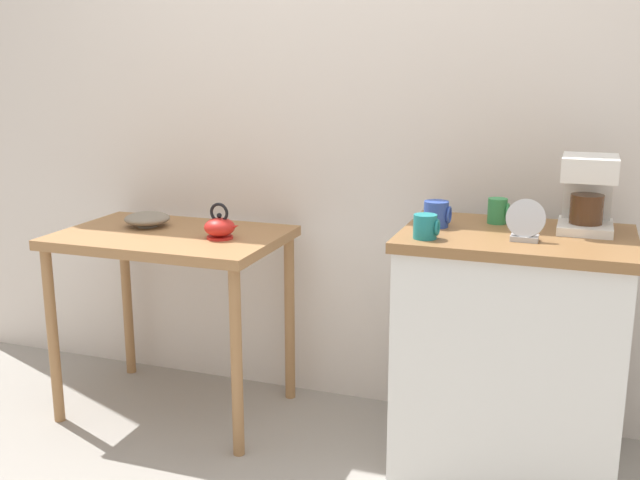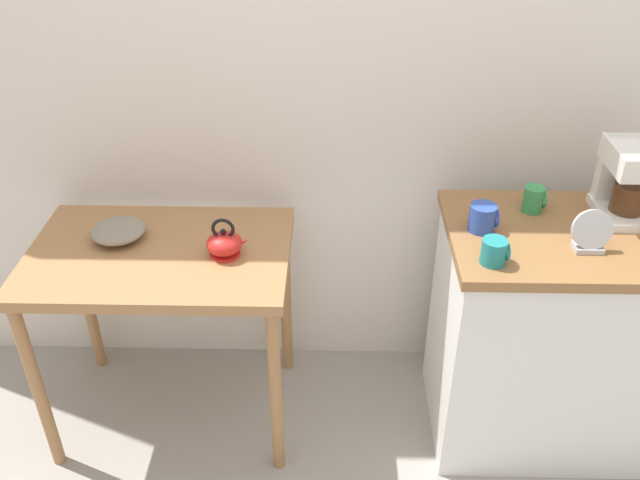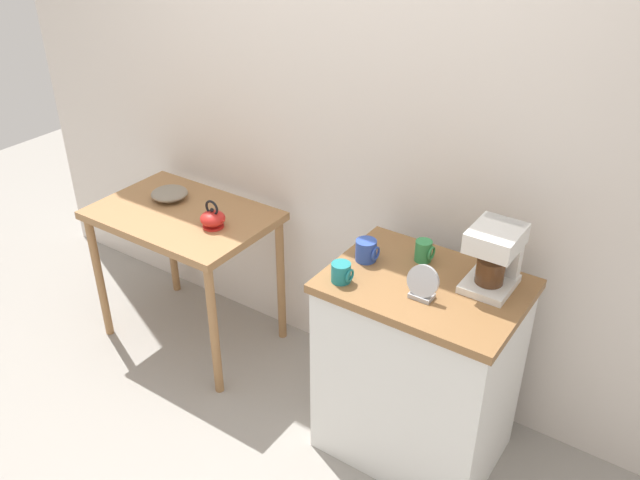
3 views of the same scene
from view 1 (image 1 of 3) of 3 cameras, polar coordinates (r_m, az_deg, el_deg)
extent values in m
plane|color=gray|center=(3.07, 0.10, -14.94)|extent=(8.00, 8.00, 0.00)
cube|color=silver|center=(3.12, 4.86, 12.34)|extent=(4.40, 0.10, 2.80)
cube|color=#9E7044|center=(3.12, -11.23, 0.19)|extent=(0.90, 0.61, 0.04)
cylinder|color=#9E7044|center=(3.26, -19.59, -6.93)|extent=(0.04, 0.04, 0.74)
cylinder|color=#9E7044|center=(2.83, -6.34, -9.31)|extent=(0.04, 0.04, 0.74)
cylinder|color=#9E7044|center=(3.65, -14.42, -4.34)|extent=(0.04, 0.04, 0.74)
cylinder|color=#9E7044|center=(3.28, -2.32, -5.97)|extent=(0.04, 0.04, 0.74)
cube|color=white|center=(2.78, 14.15, -8.81)|extent=(0.74, 0.54, 0.85)
cube|color=olive|center=(2.65, 14.71, 0.12)|extent=(0.77, 0.57, 0.04)
cylinder|color=gray|center=(3.25, -12.93, 1.08)|extent=(0.09, 0.09, 0.01)
ellipsoid|color=gray|center=(3.25, -12.96, 1.59)|extent=(0.19, 0.19, 0.05)
cylinder|color=red|center=(2.98, -7.59, 0.20)|extent=(0.10, 0.10, 0.01)
ellipsoid|color=red|center=(2.97, -7.62, 0.98)|extent=(0.12, 0.12, 0.07)
cone|color=red|center=(2.95, -6.62, 0.97)|extent=(0.06, 0.03, 0.04)
sphere|color=black|center=(2.96, -7.65, 1.86)|extent=(0.02, 0.02, 0.02)
torus|color=black|center=(2.96, -7.65, 2.07)|extent=(0.08, 0.01, 0.08)
cube|color=white|center=(2.74, 19.44, 0.93)|extent=(0.18, 0.22, 0.03)
cube|color=white|center=(2.80, 19.64, 3.58)|extent=(0.16, 0.05, 0.26)
cube|color=white|center=(2.70, 19.78, 5.17)|extent=(0.18, 0.22, 0.08)
cylinder|color=#4C2D19|center=(2.71, 19.54, 2.22)|extent=(0.11, 0.11, 0.10)
cylinder|color=teal|center=(2.50, 7.96, 1.02)|extent=(0.08, 0.08, 0.08)
torus|color=teal|center=(2.49, 8.88, 0.95)|extent=(0.01, 0.06, 0.06)
cylinder|color=#338C4C|center=(2.78, 13.29, 2.16)|extent=(0.07, 0.07, 0.09)
torus|color=#338C4C|center=(2.77, 14.04, 2.10)|extent=(0.01, 0.06, 0.06)
cylinder|color=#2D4CAD|center=(2.68, 8.79, 1.96)|extent=(0.09, 0.09, 0.09)
torus|color=#2D4CAD|center=(2.67, 9.76, 1.89)|extent=(0.01, 0.06, 0.06)
cube|color=#B2B5BA|center=(2.54, 15.23, 0.15)|extent=(0.09, 0.06, 0.02)
cylinder|color=#B2B5BA|center=(2.52, 15.33, 1.60)|extent=(0.13, 0.05, 0.12)
cylinder|color=black|center=(2.52, 15.32, 1.59)|extent=(0.11, 0.04, 0.10)
camera|label=2|loc=(1.33, -39.81, 36.81)|focal=37.57mm
camera|label=3|loc=(1.24, 84.90, 48.39)|focal=37.35mm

